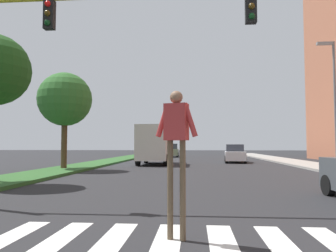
# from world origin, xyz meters

# --- Properties ---
(ground_plane) EXTENTS (140.00, 140.00, 0.00)m
(ground_plane) POSITION_xyz_m (0.00, 30.00, 0.00)
(ground_plane) COLOR #262628
(crosswalk) EXTENTS (6.75, 2.20, 0.01)m
(crosswalk) POSITION_xyz_m (0.00, 6.80, 0.00)
(crosswalk) COLOR silver
(crosswalk) RESTS_ON ground_plane
(median_strip) EXTENTS (2.72, 64.00, 0.15)m
(median_strip) POSITION_xyz_m (-7.90, 28.00, 0.07)
(median_strip) COLOR #2D5B28
(median_strip) RESTS_ON ground_plane
(tree_far) EXTENTS (3.37, 3.37, 5.98)m
(tree_far) POSITION_xyz_m (-8.14, 21.15, 4.42)
(tree_far) COLOR #4C3823
(tree_far) RESTS_ON median_strip
(sidewalk_right) EXTENTS (3.00, 64.00, 0.15)m
(sidewalk_right) POSITION_xyz_m (8.67, 28.00, 0.07)
(sidewalk_right) COLOR #9E9991
(sidewalk_right) RESTS_ON ground_plane
(traffic_light_gantry) EXTENTS (9.87, 0.30, 6.00)m
(traffic_light_gantry) POSITION_xyz_m (-3.88, 9.74, 4.40)
(traffic_light_gantry) COLOR gold
(traffic_light_gantry) RESTS_ON median_strip
(street_lamp_right) EXTENTS (1.02, 0.24, 7.50)m
(street_lamp_right) POSITION_xyz_m (8.08, 20.92, 4.59)
(street_lamp_right) COLOR slate
(street_lamp_right) RESTS_ON sidewalk_right
(pedestrian_performer) EXTENTS (0.74, 0.33, 2.49)m
(pedestrian_performer) POSITION_xyz_m (-0.30, 6.88, 1.66)
(pedestrian_performer) COLOR brown
(pedestrian_performer) RESTS_ON ground_plane
(sedan_midblock) EXTENTS (2.12, 4.64, 1.63)m
(sedan_midblock) POSITION_xyz_m (3.63, 31.33, 0.76)
(sedan_midblock) COLOR silver
(sedan_midblock) RESTS_ON ground_plane
(sedan_distant) EXTENTS (1.94, 4.64, 1.75)m
(sedan_distant) POSITION_xyz_m (-3.06, 44.50, 0.81)
(sedan_distant) COLOR gray
(sedan_distant) RESTS_ON ground_plane
(truck_box_delivery) EXTENTS (2.40, 6.20, 3.10)m
(truck_box_delivery) POSITION_xyz_m (-3.23, 27.72, 1.63)
(truck_box_delivery) COLOR silver
(truck_box_delivery) RESTS_ON ground_plane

